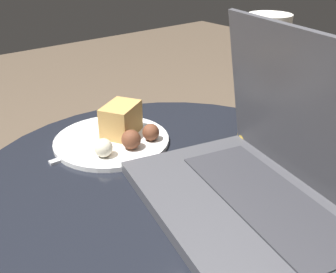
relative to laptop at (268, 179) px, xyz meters
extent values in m
cylinder|color=black|center=(-0.14, -0.05, -0.06)|extent=(0.68, 0.68, 0.02)
cube|color=#47474C|center=(-0.01, -0.03, -0.04)|extent=(0.42, 0.32, 0.02)
cube|color=#333338|center=(0.00, 0.00, -0.03)|extent=(0.31, 0.18, 0.00)
cube|color=#47474C|center=(0.02, 0.06, 0.08)|extent=(0.38, 0.14, 0.24)
cube|color=silver|center=(0.02, 0.06, 0.08)|extent=(0.34, 0.12, 0.21)
cylinder|color=gold|center=(-0.14, 0.16, 0.05)|extent=(0.07, 0.07, 0.21)
cylinder|color=white|center=(-0.14, 0.16, 0.17)|extent=(0.07, 0.07, 0.03)
cylinder|color=white|center=(-0.32, -0.06, -0.05)|extent=(0.22, 0.22, 0.01)
cube|color=tan|center=(-0.32, -0.03, -0.01)|extent=(0.09, 0.10, 0.06)
sphere|color=brown|center=(-0.26, -0.05, -0.02)|extent=(0.04, 0.04, 0.04)
sphere|color=beige|center=(-0.27, -0.11, -0.03)|extent=(0.03, 0.03, 0.03)
sphere|color=brown|center=(-0.27, 0.00, -0.03)|extent=(0.03, 0.03, 0.03)
cube|color=silver|center=(-0.32, -0.13, -0.05)|extent=(0.01, 0.12, 0.00)
cube|color=silver|center=(-0.32, -0.04, -0.05)|extent=(0.02, 0.05, 0.00)
camera|label=1|loc=(0.27, -0.40, 0.30)|focal=42.00mm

